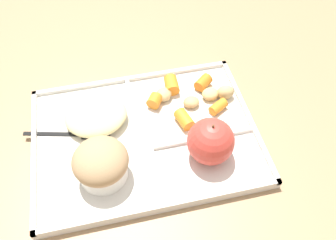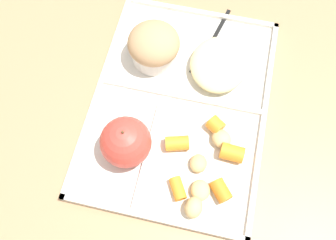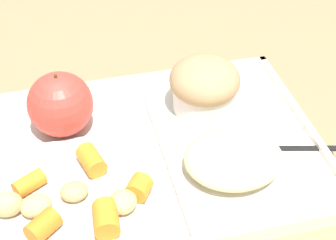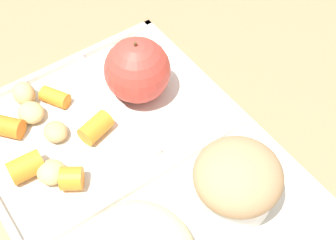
# 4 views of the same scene
# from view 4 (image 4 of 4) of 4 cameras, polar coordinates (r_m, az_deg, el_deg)

# --- Properties ---
(ground) EXTENTS (6.00, 6.00, 0.00)m
(ground) POSITION_cam_4_polar(r_m,az_deg,el_deg) (0.53, -3.34, -7.24)
(ground) COLOR #997551
(lunch_tray) EXTENTS (0.40, 0.29, 0.02)m
(lunch_tray) POSITION_cam_4_polar(r_m,az_deg,el_deg) (0.52, -3.39, -6.80)
(lunch_tray) COLOR silver
(lunch_tray) RESTS_ON ground
(green_apple) EXTENTS (0.08, 0.08, 0.08)m
(green_apple) POSITION_cam_4_polar(r_m,az_deg,el_deg) (0.56, -3.75, 6.05)
(green_apple) COLOR #C63D33
(green_apple) RESTS_ON lunch_tray
(bran_muffin) EXTENTS (0.09, 0.09, 0.07)m
(bran_muffin) POSITION_cam_4_polar(r_m,az_deg,el_deg) (0.47, 8.39, -7.29)
(bran_muffin) COLOR silver
(bran_muffin) RESTS_ON lunch_tray
(carrot_slice_diagonal) EXTENTS (0.03, 0.03, 0.03)m
(carrot_slice_diagonal) POSITION_cam_4_polar(r_m,az_deg,el_deg) (0.51, -11.63, -6.98)
(carrot_slice_diagonal) COLOR orange
(carrot_slice_diagonal) RESTS_ON lunch_tray
(carrot_slice_small) EXTENTS (0.03, 0.04, 0.02)m
(carrot_slice_small) POSITION_cam_4_polar(r_m,az_deg,el_deg) (0.54, -8.77, -0.92)
(carrot_slice_small) COLOR orange
(carrot_slice_small) RESTS_ON lunch_tray
(carrot_slice_large) EXTENTS (0.04, 0.03, 0.02)m
(carrot_slice_large) POSITION_cam_4_polar(r_m,az_deg,el_deg) (0.58, -13.59, 2.72)
(carrot_slice_large) COLOR orange
(carrot_slice_large) RESTS_ON lunch_tray
(carrot_slice_center) EXTENTS (0.03, 0.04, 0.03)m
(carrot_slice_center) POSITION_cam_4_polar(r_m,az_deg,el_deg) (0.53, -16.88, -5.49)
(carrot_slice_center) COLOR orange
(carrot_slice_center) RESTS_ON lunch_tray
(carrot_slice_near_corner) EXTENTS (0.04, 0.04, 0.02)m
(carrot_slice_near_corner) POSITION_cam_4_polar(r_m,az_deg,el_deg) (0.57, -18.83, -0.78)
(carrot_slice_near_corner) COLOR orange
(carrot_slice_near_corner) RESTS_ON lunch_tray
(potato_chunk_golden) EXTENTS (0.04, 0.04, 0.02)m
(potato_chunk_golden) POSITION_cam_4_polar(r_m,az_deg,el_deg) (0.57, -16.32, 0.87)
(potato_chunk_golden) COLOR tan
(potato_chunk_golden) RESTS_ON lunch_tray
(potato_chunk_browned) EXTENTS (0.04, 0.03, 0.03)m
(potato_chunk_browned) POSITION_cam_4_polar(r_m,az_deg,el_deg) (0.59, -17.12, 3.10)
(potato_chunk_browned) COLOR tan
(potato_chunk_browned) RESTS_ON lunch_tray
(potato_chunk_small) EXTENTS (0.03, 0.03, 0.02)m
(potato_chunk_small) POSITION_cam_4_polar(r_m,az_deg,el_deg) (0.55, -13.51, -1.38)
(potato_chunk_small) COLOR tan
(potato_chunk_small) RESTS_ON lunch_tray
(potato_chunk_corner) EXTENTS (0.04, 0.04, 0.02)m
(potato_chunk_corner) POSITION_cam_4_polar(r_m,az_deg,el_deg) (0.52, -13.96, -6.17)
(potato_chunk_corner) COLOR tan
(potato_chunk_corner) RESTS_ON lunch_tray
(meatball_side) EXTENTS (0.03, 0.03, 0.03)m
(meatball_side) POSITION_cam_4_polar(r_m,az_deg,el_deg) (0.47, -5.30, -14.01)
(meatball_side) COLOR brown
(meatball_side) RESTS_ON lunch_tray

